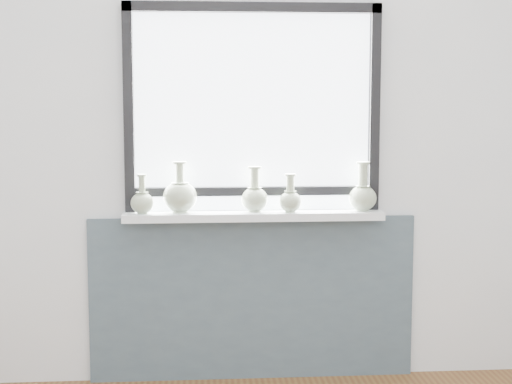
{
  "coord_description": "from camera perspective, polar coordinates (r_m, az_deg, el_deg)",
  "views": [
    {
      "loc": [
        -0.29,
        -2.23,
        1.47
      ],
      "look_at": [
        0.0,
        1.55,
        1.02
      ],
      "focal_mm": 55.0,
      "sensor_mm": 36.0,
      "label": 1
    }
  ],
  "objects": [
    {
      "name": "vase_a",
      "position": [
        3.95,
        -8.27,
        -0.67
      ],
      "size": [
        0.12,
        0.12,
        0.2
      ],
      "rotation": [
        0.0,
        0.0,
        0.33
      ],
      "color": "#ADBE9C",
      "rests_on": "windowsill"
    },
    {
      "name": "vase_d",
      "position": [
        3.97,
        2.51,
        -0.53
      ],
      "size": [
        0.12,
        0.12,
        0.2
      ],
      "rotation": [
        0.0,
        0.0,
        -0.33
      ],
      "color": "#ADBE9C",
      "rests_on": "windowsill"
    },
    {
      "name": "vase_e",
      "position": [
        4.05,
        7.76,
        -0.23
      ],
      "size": [
        0.14,
        0.14,
        0.25
      ],
      "rotation": [
        0.0,
        0.0,
        -0.07
      ],
      "color": "#ADBE9C",
      "rests_on": "windowsill"
    },
    {
      "name": "windowsill",
      "position": [
        3.99,
        -0.17,
        -1.73
      ],
      "size": [
        1.32,
        0.18,
        0.04
      ],
      "primitive_type": "cube",
      "color": "silver",
      "rests_on": "apron_panel"
    },
    {
      "name": "vase_b",
      "position": [
        3.97,
        -5.55,
        -0.24
      ],
      "size": [
        0.17,
        0.17,
        0.26
      ],
      "rotation": [
        0.0,
        0.0,
        0.38
      ],
      "color": "#ADBE9C",
      "rests_on": "windowsill"
    },
    {
      "name": "vase_c",
      "position": [
        3.98,
        -0.1,
        -0.34
      ],
      "size": [
        0.14,
        0.14,
        0.23
      ],
      "rotation": [
        0.0,
        0.0,
        0.16
      ],
      "color": "#ADBE9C",
      "rests_on": "windowsill"
    },
    {
      "name": "back_wall",
      "position": [
        4.05,
        -0.28,
        4.37
      ],
      "size": [
        3.6,
        0.02,
        2.6
      ],
      "primitive_type": "cube",
      "color": "silver",
      "rests_on": "ground"
    },
    {
      "name": "apron_panel",
      "position": [
        4.15,
        -0.24,
        -7.74
      ],
      "size": [
        1.7,
        0.03,
        0.86
      ],
      "primitive_type": "cube",
      "color": "#43545F",
      "rests_on": "ground"
    },
    {
      "name": "window",
      "position": [
        4.01,
        -0.24,
        6.37
      ],
      "size": [
        1.3,
        0.06,
        1.05
      ],
      "color": "black",
      "rests_on": "windowsill"
    }
  ]
}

